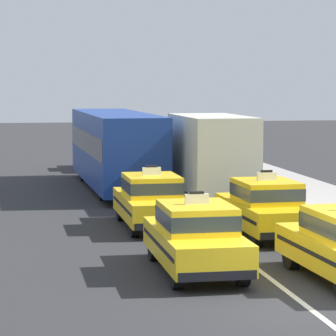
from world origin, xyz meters
TOP-DOWN VIEW (x-y plane):
  - ground_plane at (0.00, 0.00)m, footprint 160.00×160.00m
  - lane_stripe_left_right at (0.00, 20.00)m, footprint 0.14×80.00m
  - sidewalk_curb at (5.60, 15.00)m, footprint 4.00×90.00m
  - taxi_left_nearest at (-1.56, 3.44)m, footprint 1.82×4.56m
  - taxi_left_second at (-1.59, 9.82)m, footprint 1.85×4.57m
  - bus_left_third at (-1.53, 19.62)m, footprint 2.81×11.26m
  - sedan_left_fourth at (-1.45, 28.13)m, footprint 1.86×4.34m
  - taxi_right_second at (1.45, 7.80)m, footprint 1.92×4.60m
  - box_truck_right_third at (1.46, 15.42)m, footprint 2.37×6.99m
  - taxi_right_fourth at (1.76, 22.03)m, footprint 2.06×4.65m

SIDE VIEW (x-z plane):
  - ground_plane at x=0.00m, z-range 0.00..0.00m
  - lane_stripe_left_right at x=0.00m, z-range 0.00..0.01m
  - sidewalk_curb at x=5.60m, z-range 0.00..0.15m
  - sedan_left_fourth at x=-1.45m, z-range 0.06..1.64m
  - taxi_left_nearest at x=-1.56m, z-range -0.10..1.86m
  - taxi_left_second at x=-1.59m, z-range -0.10..1.86m
  - taxi_right_second at x=1.45m, z-range -0.10..1.86m
  - taxi_right_fourth at x=1.76m, z-range -0.10..1.86m
  - box_truck_right_third at x=1.46m, z-range 0.14..3.41m
  - bus_left_third at x=-1.53m, z-range 0.21..3.43m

